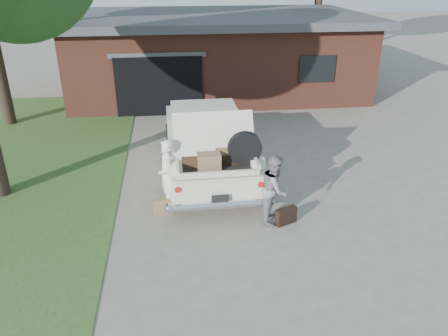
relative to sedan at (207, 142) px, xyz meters
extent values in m
plane|color=gray|center=(0.18, -2.87, -0.83)|extent=(90.00, 90.00, 0.00)
cube|color=#2D4C1E|center=(-5.32, 0.13, -0.82)|extent=(6.00, 16.00, 0.02)
cube|color=brown|center=(1.18, 8.63, 0.67)|extent=(12.00, 7.00, 3.00)
cube|color=#4C4C51|center=(1.18, 8.63, 2.32)|extent=(12.80, 7.80, 0.30)
cube|color=black|center=(-1.32, 5.18, 0.27)|extent=(3.20, 0.30, 2.20)
cube|color=#4C4C51|center=(-1.32, 5.11, 1.42)|extent=(3.50, 0.12, 0.18)
cube|color=black|center=(4.68, 5.11, 0.77)|extent=(1.40, 0.08, 1.00)
cylinder|color=#38281E|center=(7.66, 14.48, 2.36)|extent=(0.44, 0.44, 6.39)
cube|color=beige|center=(0.00, 0.05, -0.14)|extent=(2.16, 5.53, 0.72)
cube|color=beige|center=(-0.01, 0.38, 0.49)|extent=(1.84, 2.23, 0.57)
cube|color=black|center=(-0.02, 1.43, 0.47)|extent=(1.71, 0.11, 0.48)
cube|color=black|center=(0.00, -0.66, 0.47)|extent=(1.71, 0.11, 0.48)
cylinder|color=black|center=(-0.95, -1.83, -0.47)|extent=(0.25, 0.73, 0.73)
cylinder|color=black|center=(0.99, -1.81, -0.47)|extent=(0.25, 0.73, 0.73)
cylinder|color=black|center=(-1.00, 1.91, -0.47)|extent=(0.25, 0.73, 0.73)
cylinder|color=black|center=(0.94, 1.94, -0.47)|extent=(0.25, 0.73, 0.73)
cylinder|color=silver|center=(0.03, -2.75, -0.39)|extent=(2.26, 0.23, 0.20)
cylinder|color=#A5140F|center=(-0.87, -2.69, 0.03)|extent=(0.13, 0.11, 0.13)
cylinder|color=#A5140F|center=(0.93, -2.66, 0.03)|extent=(0.13, 0.11, 0.13)
cube|color=black|center=(0.03, -2.78, -0.23)|extent=(0.37, 0.03, 0.19)
cube|color=black|center=(0.02, -2.04, 0.24)|extent=(1.72, 1.23, 0.04)
cube|color=beige|center=(-0.86, -2.05, 0.35)|extent=(0.08, 1.21, 0.20)
cube|color=beige|center=(0.90, -2.03, 0.35)|extent=(0.08, 1.21, 0.20)
cube|color=beige|center=(0.03, -2.64, 0.30)|extent=(1.76, 0.09, 0.13)
cube|color=beige|center=(0.02, -1.78, 0.79)|extent=(1.86, 0.75, 1.08)
cube|color=#412A1C|center=(-0.41, -1.97, 0.37)|extent=(0.70, 0.45, 0.22)
cube|color=#916A4A|center=(-0.15, -2.23, 0.43)|extent=(0.51, 0.34, 0.35)
cube|color=black|center=(0.20, -1.91, 0.37)|extent=(0.73, 0.48, 0.22)
cube|color=#846243|center=(0.25, -1.92, 0.53)|extent=(0.45, 0.30, 0.16)
cylinder|color=black|center=(0.67, -2.08, 0.64)|extent=(0.77, 0.19, 0.77)
imported|color=white|center=(-1.08, -1.99, 0.02)|extent=(0.49, 0.67, 1.71)
imported|color=gray|center=(1.23, -2.79, -0.05)|extent=(0.81, 0.91, 1.56)
cube|color=olive|center=(-1.22, -2.20, -0.66)|extent=(0.46, 0.15, 0.35)
cube|color=black|center=(1.47, -2.98, -0.64)|extent=(0.52, 0.34, 0.38)
camera|label=1|loc=(-0.91, -10.99, 4.38)|focal=35.00mm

